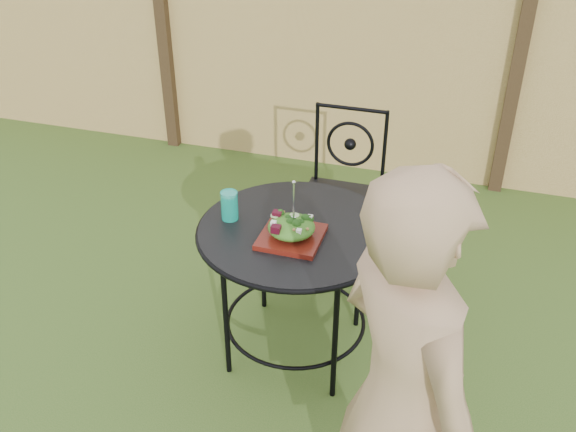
% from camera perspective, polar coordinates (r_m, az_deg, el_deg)
% --- Properties ---
extents(ground, '(60.00, 60.00, 0.00)m').
position_cam_1_polar(ground, '(3.41, -6.10, -11.22)').
color(ground, '#254717').
rests_on(ground, ground).
extents(fence, '(8.00, 0.12, 1.90)m').
position_cam_1_polar(fence, '(4.79, 3.74, 14.99)').
color(fence, '#D9B86B').
rests_on(fence, ground).
extents(patio_table, '(0.92, 0.92, 0.72)m').
position_cam_1_polar(patio_table, '(3.01, 0.73, -3.31)').
color(patio_table, black).
rests_on(patio_table, ground).
extents(patio_chair, '(0.46, 0.46, 0.95)m').
position_cam_1_polar(patio_chair, '(3.71, 4.86, 2.39)').
color(patio_chair, black).
rests_on(patio_chair, ground).
extents(diner, '(0.69, 0.69, 1.62)m').
position_cam_1_polar(diner, '(2.04, 10.07, -16.24)').
color(diner, '#A4805E').
rests_on(diner, ground).
extents(salad_plate, '(0.27, 0.27, 0.02)m').
position_cam_1_polar(salad_plate, '(2.85, 0.30, -1.87)').
color(salad_plate, '#51120B').
rests_on(salad_plate, patio_table).
extents(salad, '(0.21, 0.21, 0.08)m').
position_cam_1_polar(salad, '(2.82, 0.30, -0.99)').
color(salad, '#235614').
rests_on(salad, salad_plate).
extents(fork, '(0.01, 0.01, 0.18)m').
position_cam_1_polar(fork, '(2.75, 0.51, 1.27)').
color(fork, silver).
rests_on(fork, salad).
extents(drinking_glass, '(0.08, 0.08, 0.14)m').
position_cam_1_polar(drinking_glass, '(2.98, -5.23, 0.94)').
color(drinking_glass, '#0DA085').
rests_on(drinking_glass, patio_table).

